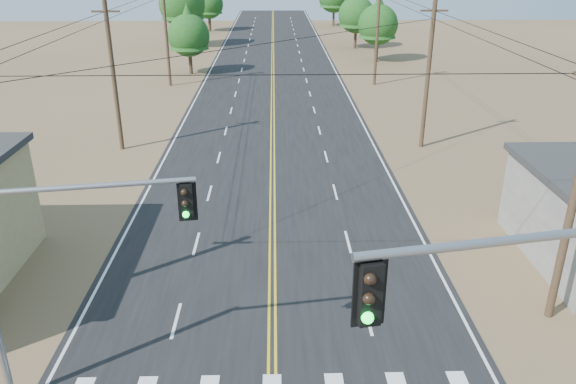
{
  "coord_description": "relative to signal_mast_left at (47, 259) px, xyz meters",
  "views": [
    {
      "loc": [
        0.17,
        -5.46,
        12.76
      ],
      "look_at": [
        0.69,
        15.99,
        3.5
      ],
      "focal_mm": 35.0,
      "sensor_mm": 36.0,
      "label": 1
    }
  ],
  "objects": [
    {
      "name": "road",
      "position": [
        6.25,
        21.63,
        -4.82
      ],
      "size": [
        15.0,
        200.0,
        0.02
      ],
      "primitive_type": "cube",
      "color": "black",
      "rests_on": "ground"
    },
    {
      "name": "utility_pole_left_mid",
      "position": [
        -4.25,
        23.63,
        0.29
      ],
      "size": [
        1.8,
        0.3,
        10.0
      ],
      "color": "#4C3826",
      "rests_on": "ground"
    },
    {
      "name": "utility_pole_left_far",
      "position": [
        -4.25,
        43.63,
        0.29
      ],
      "size": [
        1.8,
        0.3,
        10.0
      ],
      "color": "#4C3826",
      "rests_on": "ground"
    },
    {
      "name": "utility_pole_right_near",
      "position": [
        16.75,
        3.63,
        0.29
      ],
      "size": [
        1.8,
        0.3,
        10.0
      ],
      "color": "#4C3826",
      "rests_on": "ground"
    },
    {
      "name": "utility_pole_right_mid",
      "position": [
        16.75,
        23.63,
        0.29
      ],
      "size": [
        1.8,
        0.3,
        10.0
      ],
      "color": "#4C3826",
      "rests_on": "ground"
    },
    {
      "name": "utility_pole_right_far",
      "position": [
        16.75,
        43.63,
        0.29
      ],
      "size": [
        1.8,
        0.3,
        10.0
      ],
      "color": "#4C3826",
      "rests_on": "ground"
    },
    {
      "name": "signal_mast_left",
      "position": [
        0.0,
        0.0,
        0.0
      ],
      "size": [
        6.09,
        1.16,
        7.11
      ],
      "rotation": [
        0.0,
        0.0,
        0.15
      ],
      "color": "gray",
      "rests_on": "ground"
    },
    {
      "name": "signal_mast_right",
      "position": [
        12.34,
        -4.74,
        0.73
      ],
      "size": [
        6.69,
        1.63,
        8.22
      ],
      "rotation": [
        0.0,
        0.0,
        0.19
      ],
      "color": "gray",
      "rests_on": "ground"
    },
    {
      "name": "tree_left_near",
      "position": [
        -2.92,
        49.57,
        -0.16
      ],
      "size": [
        4.58,
        4.58,
        7.64
      ],
      "color": "#3F2D1E",
      "rests_on": "ground"
    },
    {
      "name": "tree_left_far",
      "position": [
        -4.54,
        85.89,
        0.13
      ],
      "size": [
        4.87,
        4.87,
        8.11
      ],
      "color": "#3F2D1E",
      "rests_on": "ground"
    },
    {
      "name": "tree_right_near",
      "position": [
        19.1,
        56.63,
        0.12
      ],
      "size": [
        4.86,
        4.86,
        8.1
      ],
      "color": "#3F2D1E",
      "rests_on": "ground"
    },
    {
      "name": "tree_right_mid",
      "position": [
        17.88,
        66.97,
        0.25
      ],
      "size": [
        4.98,
        4.98,
        8.3
      ],
      "color": "#3F2D1E",
      "rests_on": "ground"
    }
  ]
}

